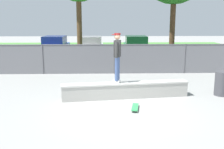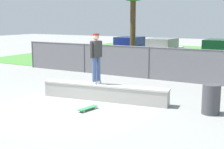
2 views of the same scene
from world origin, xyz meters
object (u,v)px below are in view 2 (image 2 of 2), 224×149
(car_green, at_px, (218,52))
(concrete_ledge, at_px, (104,92))
(skateboard, at_px, (88,108))
(car_white, at_px, (162,51))
(skateboarder, at_px, (96,56))
(car_blue, at_px, (129,48))
(trash_bin, at_px, (211,99))

(car_green, bearing_deg, concrete_ledge, -98.74)
(skateboard, xyz_separation_m, car_green, (1.54, 12.67, 0.77))
(car_white, bearing_deg, skateboarder, -81.96)
(car_white, relative_size, car_green, 1.00)
(concrete_ledge, xyz_separation_m, car_white, (-1.83, 10.64, 0.54))
(car_blue, xyz_separation_m, car_green, (6.38, 0.05, 0.00))
(skateboarder, distance_m, car_blue, 12.09)
(concrete_ledge, xyz_separation_m, skateboard, (0.20, -1.35, -0.23))
(skateboarder, distance_m, car_green, 11.53)
(skateboard, distance_m, car_white, 12.18)
(skateboard, relative_size, car_green, 0.19)
(concrete_ledge, relative_size, skateboarder, 2.63)
(concrete_ledge, xyz_separation_m, car_blue, (-4.64, 11.28, 0.54))
(skateboard, height_order, car_white, car_white)
(concrete_ledge, bearing_deg, car_green, 81.26)
(skateboarder, relative_size, car_white, 0.43)
(skateboarder, relative_size, skateboard, 2.24)
(skateboarder, distance_m, car_white, 10.77)
(car_green, bearing_deg, skateboard, -96.91)
(car_blue, relative_size, car_green, 1.00)
(skateboard, height_order, trash_bin, trash_bin)
(skateboarder, height_order, car_blue, skateboarder)
(skateboard, bearing_deg, skateboarder, 111.25)
(car_green, distance_m, trash_bin, 11.28)
(concrete_ledge, distance_m, car_blue, 12.21)
(concrete_ledge, bearing_deg, car_blue, 112.37)
(concrete_ledge, height_order, skateboard, concrete_ledge)
(concrete_ledge, relative_size, car_blue, 1.14)
(skateboard, xyz_separation_m, car_white, (-2.03, 11.99, 0.77))
(skateboarder, height_order, car_white, skateboarder)
(skateboard, height_order, car_blue, car_blue)
(skateboarder, relative_size, car_green, 0.43)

